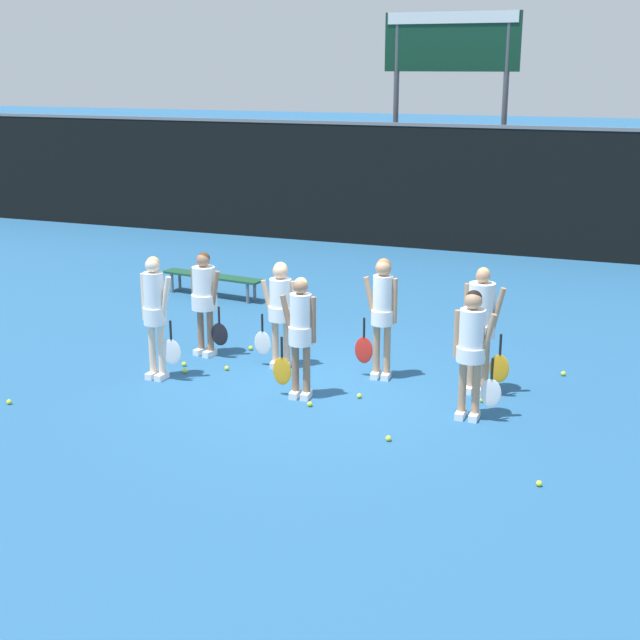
% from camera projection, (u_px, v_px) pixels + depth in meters
% --- Properties ---
extents(ground_plane, '(140.00, 140.00, 0.00)m').
position_uv_depth(ground_plane, '(318.00, 384.00, 12.66)').
color(ground_plane, '#235684').
extents(fence_windscreen, '(60.00, 0.08, 3.03)m').
position_uv_depth(fence_windscreen, '(469.00, 189.00, 21.17)').
color(fence_windscreen, black).
rests_on(fence_windscreen, ground_plane).
extents(scoreboard, '(3.44, 0.15, 5.64)m').
position_uv_depth(scoreboard, '(451.00, 64.00, 22.37)').
color(scoreboard, '#515156').
rests_on(scoreboard, ground_plane).
extents(bench_courtside, '(2.20, 0.62, 0.43)m').
position_uv_depth(bench_courtside, '(212.00, 278.00, 17.35)').
color(bench_courtside, '#19472D').
rests_on(bench_courtside, ground_plane).
extents(player_0, '(0.62, 0.33, 1.79)m').
position_uv_depth(player_0, '(155.00, 308.00, 12.62)').
color(player_0, beige).
rests_on(player_0, ground_plane).
extents(player_1, '(0.61, 0.33, 1.68)m').
position_uv_depth(player_1, '(300.00, 329.00, 11.90)').
color(player_1, '#8C664C').
rests_on(player_1, ground_plane).
extents(player_2, '(0.64, 0.37, 1.69)m').
position_uv_depth(player_2, '(472.00, 344.00, 11.17)').
color(player_2, tan).
rests_on(player_2, ground_plane).
extents(player_3, '(0.66, 0.40, 1.63)m').
position_uv_depth(player_3, '(205.00, 295.00, 13.68)').
color(player_3, '#8C664C').
rests_on(player_3, ground_plane).
extents(player_4, '(0.64, 0.37, 1.60)m').
position_uv_depth(player_4, '(280.00, 305.00, 13.14)').
color(player_4, tan).
rests_on(player_4, ground_plane).
extents(player_5, '(0.60, 0.33, 1.76)m').
position_uv_depth(player_5, '(382.00, 308.00, 12.64)').
color(player_5, tan).
rests_on(player_5, ground_plane).
extents(player_6, '(0.67, 0.41, 1.77)m').
position_uv_depth(player_6, '(481.00, 319.00, 12.04)').
color(player_6, tan).
rests_on(player_6, ground_plane).
extents(tennis_ball_0, '(0.07, 0.07, 0.07)m').
position_uv_depth(tennis_ball_0, '(539.00, 483.00, 9.59)').
color(tennis_ball_0, '#CCE033').
rests_on(tennis_ball_0, ground_plane).
extents(tennis_ball_1, '(0.07, 0.07, 0.07)m').
position_uv_depth(tennis_ball_1, '(388.00, 438.00, 10.74)').
color(tennis_ball_1, '#CCE033').
rests_on(tennis_ball_1, ground_plane).
extents(tennis_ball_2, '(0.07, 0.07, 0.07)m').
position_uv_depth(tennis_ball_2, '(310.00, 404.00, 11.82)').
color(tennis_ball_2, '#CCE033').
rests_on(tennis_ball_2, ground_plane).
extents(tennis_ball_3, '(0.07, 0.07, 0.07)m').
position_uv_depth(tennis_ball_3, '(184.00, 364.00, 13.40)').
color(tennis_ball_3, '#CCE033').
rests_on(tennis_ball_3, ground_plane).
extents(tennis_ball_4, '(0.07, 0.07, 0.07)m').
position_uv_depth(tennis_ball_4, '(563.00, 374.00, 12.99)').
color(tennis_ball_4, '#CCE033').
rests_on(tennis_ball_4, ground_plane).
extents(tennis_ball_5, '(0.07, 0.07, 0.07)m').
position_uv_depth(tennis_ball_5, '(185.00, 371.00, 13.11)').
color(tennis_ball_5, '#CCE033').
rests_on(tennis_ball_5, ground_plane).
extents(tennis_ball_6, '(0.07, 0.07, 0.07)m').
position_uv_depth(tennis_ball_6, '(9.00, 402.00, 11.90)').
color(tennis_ball_6, '#CCE033').
rests_on(tennis_ball_6, ground_plane).
extents(tennis_ball_7, '(0.07, 0.07, 0.07)m').
position_uv_depth(tennis_ball_7, '(227.00, 368.00, 13.23)').
color(tennis_ball_7, '#CCE033').
rests_on(tennis_ball_7, ground_plane).
extents(tennis_ball_8, '(0.07, 0.07, 0.07)m').
position_uv_depth(tennis_ball_8, '(251.00, 348.00, 14.15)').
color(tennis_ball_8, '#CCE033').
rests_on(tennis_ball_8, ground_plane).
extents(tennis_ball_9, '(0.06, 0.06, 0.06)m').
position_uv_depth(tennis_ball_9, '(482.00, 400.00, 11.97)').
color(tennis_ball_9, '#CCE033').
rests_on(tennis_ball_9, ground_plane).
extents(tennis_ball_10, '(0.07, 0.07, 0.07)m').
position_uv_depth(tennis_ball_10, '(359.00, 396.00, 12.12)').
color(tennis_ball_10, '#CCE033').
rests_on(tennis_ball_10, ground_plane).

